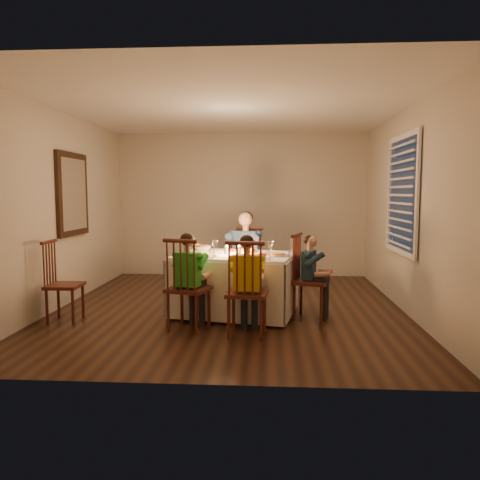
# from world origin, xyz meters

# --- Properties ---
(ground) EXTENTS (5.00, 5.00, 0.00)m
(ground) POSITION_xyz_m (0.00, 0.00, 0.00)
(ground) COLOR black
(ground) RESTS_ON ground
(wall_left) EXTENTS (0.02, 5.00, 2.60)m
(wall_left) POSITION_xyz_m (-2.25, 0.00, 1.30)
(wall_left) COLOR #BFB5A3
(wall_left) RESTS_ON ground
(wall_right) EXTENTS (0.02, 5.00, 2.60)m
(wall_right) POSITION_xyz_m (2.25, 0.00, 1.30)
(wall_right) COLOR #BFB5A3
(wall_right) RESTS_ON ground
(wall_back) EXTENTS (4.50, 0.02, 2.60)m
(wall_back) POSITION_xyz_m (0.00, 2.50, 1.30)
(wall_back) COLOR #BFB5A3
(wall_back) RESTS_ON ground
(ceiling) EXTENTS (5.00, 5.00, 0.00)m
(ceiling) POSITION_xyz_m (0.00, 0.00, 2.60)
(ceiling) COLOR white
(ceiling) RESTS_ON wall_back
(dining_table) EXTENTS (1.63, 1.31, 0.73)m
(dining_table) POSITION_xyz_m (0.09, -0.30, 0.54)
(dining_table) COLOR white
(dining_table) RESTS_ON ground
(chair_adult) EXTENTS (0.52, 0.51, 1.03)m
(chair_adult) POSITION_xyz_m (0.18, 0.45, 0.00)
(chair_adult) COLOR #3C1710
(chair_adult) RESTS_ON ground
(chair_near_left) EXTENTS (0.52, 0.51, 1.03)m
(chair_near_left) POSITION_xyz_m (-0.37, -1.00, 0.00)
(chair_near_left) COLOR #3C1710
(chair_near_left) RESTS_ON ground
(chair_near_right) EXTENTS (0.46, 0.44, 1.03)m
(chair_near_right) POSITION_xyz_m (0.29, -1.18, 0.00)
(chair_near_right) COLOR #3C1710
(chair_near_right) RESTS_ON ground
(chair_end) EXTENTS (0.51, 0.53, 1.03)m
(chair_end) POSITION_xyz_m (1.02, -0.46, 0.00)
(chair_end) COLOR #3C1710
(chair_end) RESTS_ON ground
(chair_extra) EXTENTS (0.39, 0.41, 0.97)m
(chair_extra) POSITION_xyz_m (-1.90, -0.75, 0.00)
(chair_extra) COLOR #3C1710
(chair_extra) RESTS_ON ground
(adult) EXTENTS (0.56, 0.54, 1.26)m
(adult) POSITION_xyz_m (0.18, 0.45, 0.00)
(adult) COLOR #31517C
(adult) RESTS_ON ground
(child_green) EXTENTS (0.44, 0.42, 1.08)m
(child_green) POSITION_xyz_m (-0.37, -1.00, 0.00)
(child_green) COLOR green
(child_green) RESTS_ON ground
(child_yellow) EXTENTS (0.39, 0.36, 1.08)m
(child_yellow) POSITION_xyz_m (0.29, -1.18, 0.00)
(child_yellow) COLOR gold
(child_yellow) RESTS_ON ground
(child_teal) EXTENTS (0.38, 0.40, 1.02)m
(child_teal) POSITION_xyz_m (1.02, -0.46, 0.00)
(child_teal) COLOR #1A3041
(child_teal) RESTS_ON ground
(setting_adult) EXTENTS (0.31, 0.31, 0.02)m
(setting_adult) POSITION_xyz_m (0.18, -0.02, 0.77)
(setting_adult) COLOR white
(setting_adult) RESTS_ON dining_table
(setting_green) EXTENTS (0.31, 0.31, 0.02)m
(setting_green) POSITION_xyz_m (-0.31, -0.53, 0.77)
(setting_green) COLOR white
(setting_green) RESTS_ON dining_table
(setting_yellow) EXTENTS (0.31, 0.31, 0.02)m
(setting_yellow) POSITION_xyz_m (0.35, -0.64, 0.77)
(setting_yellow) COLOR white
(setting_yellow) RESTS_ON dining_table
(setting_teal) EXTENTS (0.31, 0.31, 0.02)m
(setting_teal) POSITION_xyz_m (0.62, -0.44, 0.77)
(setting_teal) COLOR white
(setting_teal) RESTS_ON dining_table
(candle_left) EXTENTS (0.06, 0.06, 0.10)m
(candle_left) POSITION_xyz_m (-0.02, -0.28, 0.81)
(candle_left) COLOR silver
(candle_left) RESTS_ON dining_table
(candle_right) EXTENTS (0.06, 0.06, 0.10)m
(candle_right) POSITION_xyz_m (0.14, -0.31, 0.81)
(candle_right) COLOR silver
(candle_right) RESTS_ON dining_table
(squash) EXTENTS (0.09, 0.09, 0.09)m
(squash) POSITION_xyz_m (-0.45, 0.11, 0.80)
(squash) COLOR yellow
(squash) RESTS_ON dining_table
(orange_fruit) EXTENTS (0.08, 0.08, 0.08)m
(orange_fruit) POSITION_xyz_m (0.31, -0.29, 0.80)
(orange_fruit) COLOR #F75414
(orange_fruit) RESTS_ON dining_table
(serving_bowl) EXTENTS (0.25, 0.25, 0.06)m
(serving_bowl) POSITION_xyz_m (-0.37, 0.05, 0.79)
(serving_bowl) COLOR white
(serving_bowl) RESTS_ON dining_table
(wall_mirror) EXTENTS (0.06, 0.95, 1.15)m
(wall_mirror) POSITION_xyz_m (-2.22, 0.30, 1.50)
(wall_mirror) COLOR black
(wall_mirror) RESTS_ON wall_left
(window_blinds) EXTENTS (0.07, 1.34, 1.54)m
(window_blinds) POSITION_xyz_m (2.21, 0.10, 1.50)
(window_blinds) COLOR #0C1932
(window_blinds) RESTS_ON wall_right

